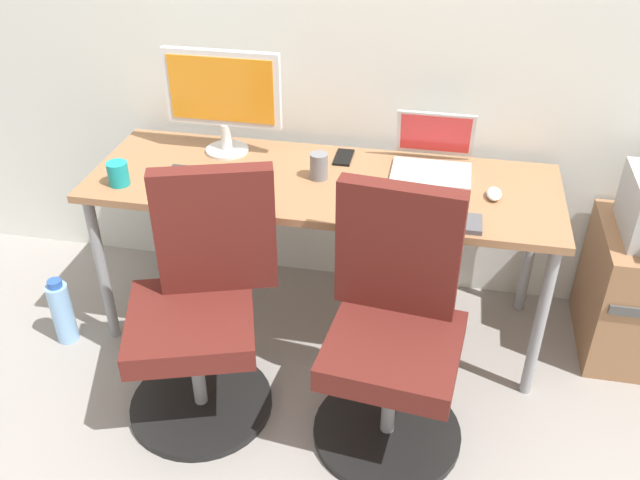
# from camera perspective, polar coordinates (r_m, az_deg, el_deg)

# --- Properties ---
(ground_plane) EXTENTS (5.28, 5.28, 0.00)m
(ground_plane) POSITION_cam_1_polar(r_m,az_deg,el_deg) (3.09, 0.18, -6.72)
(ground_plane) COLOR gray
(back_wall) EXTENTS (4.40, 0.04, 2.60)m
(back_wall) POSITION_cam_1_polar(r_m,az_deg,el_deg) (2.84, 1.84, 19.32)
(back_wall) COLOR silver
(back_wall) RESTS_ON ground
(desk) EXTENTS (1.84, 0.63, 0.71)m
(desk) POSITION_cam_1_polar(r_m,az_deg,el_deg) (2.71, 0.20, 3.88)
(desk) COLOR #996B47
(desk) RESTS_ON ground
(office_chair_left) EXTENTS (0.55, 0.55, 0.94)m
(office_chair_left) POSITION_cam_1_polar(r_m,az_deg,el_deg) (2.50, -9.81, -5.87)
(office_chair_left) COLOR black
(office_chair_left) RESTS_ON ground
(office_chair_right) EXTENTS (0.54, 0.54, 0.94)m
(office_chair_right) POSITION_cam_1_polar(r_m,az_deg,el_deg) (2.38, 6.12, -7.92)
(office_chair_right) COLOR black
(office_chair_right) RESTS_ON ground
(water_bottle_on_floor) EXTENTS (0.09, 0.09, 0.31)m
(water_bottle_on_floor) POSITION_cam_1_polar(r_m,az_deg,el_deg) (3.10, -20.69, -5.62)
(water_bottle_on_floor) COLOR #8CBFF2
(water_bottle_on_floor) RESTS_ON ground
(desktop_monitor) EXTENTS (0.48, 0.18, 0.43)m
(desktop_monitor) POSITION_cam_1_polar(r_m,az_deg,el_deg) (2.84, -8.11, 11.88)
(desktop_monitor) COLOR silver
(desktop_monitor) RESTS_ON desk
(open_laptop) EXTENTS (0.31, 0.29, 0.22)m
(open_laptop) POSITION_cam_1_polar(r_m,az_deg,el_deg) (2.78, 9.37, 6.83)
(open_laptop) COLOR silver
(open_laptop) RESTS_ON desk
(keyboard_by_monitor) EXTENTS (0.34, 0.12, 0.02)m
(keyboard_by_monitor) POSITION_cam_1_polar(r_m,az_deg,el_deg) (2.72, -9.26, 5.24)
(keyboard_by_monitor) COLOR #2D2D2D
(keyboard_by_monitor) RESTS_ON desk
(keyboard_by_laptop) EXTENTS (0.34, 0.12, 0.02)m
(keyboard_by_laptop) POSITION_cam_1_polar(r_m,az_deg,el_deg) (2.44, 9.39, 1.66)
(keyboard_by_laptop) COLOR #515156
(keyboard_by_laptop) RESTS_ON desk
(mouse_by_monitor) EXTENTS (0.06, 0.10, 0.03)m
(mouse_by_monitor) POSITION_cam_1_polar(r_m,az_deg,el_deg) (2.67, -12.73, 4.36)
(mouse_by_monitor) COLOR silver
(mouse_by_monitor) RESTS_ON desk
(mouse_by_laptop) EXTENTS (0.06, 0.10, 0.03)m
(mouse_by_laptop) POSITION_cam_1_polar(r_m,az_deg,el_deg) (2.63, 14.30, 3.75)
(mouse_by_laptop) COLOR silver
(mouse_by_laptop) RESTS_ON desk
(coffee_mug) EXTENTS (0.08, 0.08, 0.09)m
(coffee_mug) POSITION_cam_1_polar(r_m,az_deg,el_deg) (2.74, -16.47, 5.33)
(coffee_mug) COLOR teal
(coffee_mug) RESTS_ON desk
(pen_cup) EXTENTS (0.07, 0.07, 0.10)m
(pen_cup) POSITION_cam_1_polar(r_m,az_deg,el_deg) (2.67, -0.10, 6.18)
(pen_cup) COLOR slate
(pen_cup) RESTS_ON desk
(phone_near_laptop) EXTENTS (0.07, 0.14, 0.01)m
(phone_near_laptop) POSITION_cam_1_polar(r_m,az_deg,el_deg) (2.57, 2.50, 3.72)
(phone_near_laptop) COLOR black
(phone_near_laptop) RESTS_ON desk
(phone_near_monitor) EXTENTS (0.07, 0.14, 0.01)m
(phone_near_monitor) POSITION_cam_1_polar(r_m,az_deg,el_deg) (2.85, 1.99, 6.90)
(phone_near_monitor) COLOR black
(phone_near_monitor) RESTS_ON desk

